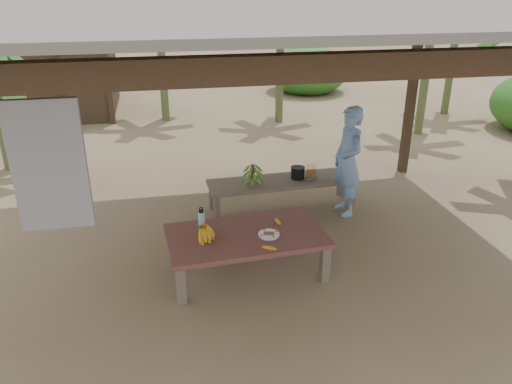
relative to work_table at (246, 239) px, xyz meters
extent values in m
plane|color=brown|center=(0.53, 0.41, -0.43)|extent=(80.00, 80.00, 0.00)
cube|color=black|center=(-2.27, 2.71, 0.92)|extent=(0.13, 0.13, 2.70)
cube|color=black|center=(3.33, 2.71, 0.92)|extent=(0.13, 0.13, 2.70)
cube|color=black|center=(0.53, -1.89, 2.27)|extent=(5.80, 0.14, 0.18)
cube|color=black|center=(0.53, 2.71, 2.27)|extent=(5.80, 0.14, 0.18)
cube|color=black|center=(-2.27, 0.41, 2.27)|extent=(0.14, 4.80, 0.18)
cube|color=slate|center=(0.53, 0.41, 2.49)|extent=(6.60, 5.60, 0.06)
cube|color=slate|center=(-1.57, -1.89, 1.72)|extent=(0.45, 0.05, 0.85)
cube|color=brown|center=(-0.79, -0.47, -0.21)|extent=(0.11, 0.11, 0.44)
cube|color=brown|center=(0.85, -0.36, -0.21)|extent=(0.11, 0.11, 0.44)
cube|color=brown|center=(-0.85, 0.36, -0.21)|extent=(0.11, 0.11, 0.44)
cube|color=brown|center=(0.79, 0.47, -0.21)|extent=(0.11, 0.11, 0.44)
cube|color=maroon|center=(0.00, 0.00, 0.04)|extent=(1.86, 1.12, 0.06)
cube|color=brown|center=(-0.18, 1.35, -0.23)|extent=(0.08, 0.08, 0.40)
cube|color=brown|center=(1.88, 1.44, -0.23)|extent=(0.08, 0.08, 0.40)
cube|color=brown|center=(-0.20, 1.81, -0.23)|extent=(0.08, 0.08, 0.40)
cube|color=brown|center=(1.85, 1.90, -0.23)|extent=(0.08, 0.08, 0.40)
cube|color=brown|center=(0.84, 1.63, -0.01)|extent=(2.23, 0.70, 0.05)
cylinder|color=white|center=(0.25, -0.10, 0.07)|extent=(0.23, 0.23, 0.01)
cylinder|color=white|center=(0.25, -0.10, 0.09)|extent=(0.24, 0.24, 0.02)
cube|color=brown|center=(0.25, -0.10, 0.09)|extent=(0.14, 0.11, 0.02)
ellipsoid|color=gold|center=(0.18, -0.40, 0.09)|extent=(0.17, 0.08, 0.04)
ellipsoid|color=gold|center=(0.42, 0.19, 0.09)|extent=(0.09, 0.15, 0.04)
cylinder|color=#42AACE|center=(-0.49, 0.22, 0.17)|extent=(0.08, 0.08, 0.22)
cylinder|color=black|center=(-0.49, 0.22, 0.30)|extent=(0.05, 0.05, 0.03)
torus|color=black|center=(-0.49, 0.22, 0.33)|extent=(0.05, 0.01, 0.05)
cylinder|color=black|center=(1.07, 1.65, 0.10)|extent=(0.20, 0.20, 0.17)
imported|color=#688EC5|center=(1.71, 1.30, 0.36)|extent=(0.45, 0.62, 1.60)
cube|color=black|center=(-3.97, 8.41, 0.57)|extent=(4.00, 3.00, 2.00)
cube|color=brown|center=(-3.97, 7.56, 1.92)|extent=(4.40, 1.73, 1.00)
cube|color=brown|center=(-3.97, 9.26, 1.92)|extent=(4.40, 1.73, 1.00)
cylinder|color=#596638|center=(4.72, 4.77, 1.25)|extent=(0.18, 0.18, 3.37)
cylinder|color=#596638|center=(1.91, 6.28, 0.92)|extent=(0.18, 0.18, 2.71)
cylinder|color=#596638|center=(-0.73, 6.96, 1.14)|extent=(0.18, 0.18, 3.14)
cylinder|color=#596638|center=(6.19, 6.20, 1.20)|extent=(0.18, 0.18, 3.27)
camera|label=1|loc=(-0.87, -4.99, 2.81)|focal=35.00mm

